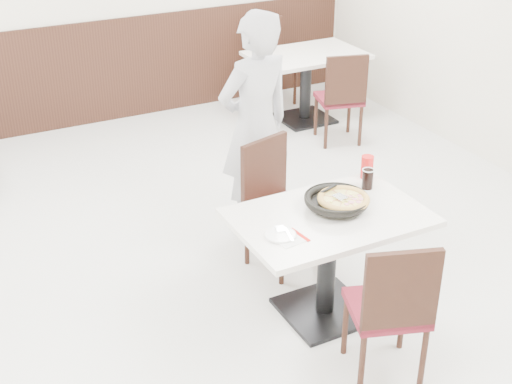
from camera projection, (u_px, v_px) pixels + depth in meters
name	position (u px, v px, depth m)	size (l,w,h in m)	color
floor	(246.00, 281.00, 5.10)	(7.00, 7.00, 0.00)	#B4B4AF
wainscot_back	(99.00, 73.00, 7.59)	(5.90, 0.03, 1.10)	black
main_table	(327.00, 265.00, 4.61)	(1.20, 0.80, 0.75)	white
chair_near	(387.00, 305.00, 4.06)	(0.42, 0.42, 0.95)	black
chair_far	(282.00, 208.00, 5.09)	(0.42, 0.42, 0.95)	black
trivet	(337.00, 205.00, 4.52)	(0.11, 0.11, 0.04)	black
pizza_pan	(336.00, 203.00, 4.48)	(0.38, 0.38, 0.01)	black
pizza	(343.00, 201.00, 4.47)	(0.29, 0.29, 0.02)	tan
pizza_server	(340.00, 197.00, 4.45)	(0.07, 0.09, 0.00)	silver
napkin	(289.00, 238.00, 4.19)	(0.18, 0.18, 0.00)	white
side_plate	(281.00, 235.00, 4.20)	(0.19, 0.19, 0.01)	white
fork	(289.00, 234.00, 4.20)	(0.02, 0.17, 0.00)	silver
cola_glass	(368.00, 179.00, 4.73)	(0.07, 0.07, 0.13)	black
red_cup	(367.00, 167.00, 4.86)	(0.09, 0.09, 0.16)	red
diner_person	(255.00, 126.00, 5.39)	(0.64, 0.42, 1.76)	#BAB9BF
bg_table_right	(305.00, 87.00, 7.70)	(1.20, 0.80, 0.75)	white
bg_chair_right_near	(339.00, 96.00, 7.15)	(0.42, 0.42, 0.95)	black
bg_chair_right_far	(274.00, 63.00, 8.15)	(0.42, 0.42, 0.95)	black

